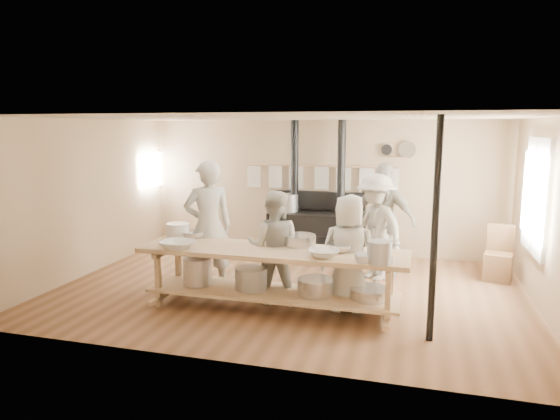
{
  "coord_description": "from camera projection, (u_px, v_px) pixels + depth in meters",
  "views": [
    {
      "loc": [
        1.84,
        -7.12,
        2.45
      ],
      "look_at": [
        -0.2,
        0.2,
        1.2
      ],
      "focal_mm": 32.0,
      "sensor_mm": 36.0,
      "label": 1
    }
  ],
  "objects": [
    {
      "name": "cook_by_window",
      "position": [
        376.0,
        227.0,
        8.07
      ],
      "size": [
        1.26,
        1.23,
        1.73
      ],
      "primitive_type": "imported",
      "rotation": [
        0.0,
        0.0,
        -0.75
      ],
      "color": "#A9A696",
      "rests_on": "ground"
    },
    {
      "name": "prep_table",
      "position": [
        272.0,
        273.0,
        6.72
      ],
      "size": [
        3.6,
        0.9,
        0.85
      ],
      "color": "tan",
      "rests_on": "ground"
    },
    {
      "name": "left_opening",
      "position": [
        151.0,
        170.0,
        10.21
      ],
      "size": [
        0.0,
        0.9,
        0.9
      ],
      "color": "white",
      "rests_on": "ground"
    },
    {
      "name": "bowl_steel_b",
      "position": [
        340.0,
        248.0,
        6.51
      ],
      "size": [
        0.47,
        0.47,
        0.11
      ],
      "primitive_type": "imported",
      "rotation": [
        0.0,
        0.0,
        3.64
      ],
      "color": "silver",
      "rests_on": "prep_table"
    },
    {
      "name": "cook_center",
      "position": [
        349.0,
        254.0,
        6.63
      ],
      "size": [
        0.78,
        0.51,
        1.6
      ],
      "primitive_type": "imported",
      "rotation": [
        0.0,
        0.0,
        3.13
      ],
      "color": "#A9A696",
      "rests_on": "ground"
    },
    {
      "name": "deep_bowl_enamel",
      "position": [
        178.0,
        230.0,
        7.37
      ],
      "size": [
        0.42,
        0.42,
        0.21
      ],
      "primitive_type": "cylinder",
      "rotation": [
        0.0,
        0.0,
        0.29
      ],
      "color": "white",
      "rests_on": "prep_table"
    },
    {
      "name": "stove",
      "position": [
        316.0,
        230.0,
        9.59
      ],
      "size": [
        1.9,
        0.75,
        2.6
      ],
      "color": "black",
      "rests_on": "ground"
    },
    {
      "name": "support_post",
      "position": [
        435.0,
        231.0,
        5.62
      ],
      "size": [
        0.08,
        0.08,
        2.6
      ],
      "primitive_type": "cylinder",
      "color": "black",
      "rests_on": "ground"
    },
    {
      "name": "towel_rail",
      "position": [
        320.0,
        175.0,
        9.68
      ],
      "size": [
        3.0,
        0.04,
        0.47
      ],
      "color": "tan",
      "rests_on": "ground"
    },
    {
      "name": "chair",
      "position": [
        498.0,
        264.0,
        8.1
      ],
      "size": [
        0.5,
        0.5,
        0.9
      ],
      "rotation": [
        0.0,
        0.0,
        -0.21
      ],
      "color": "#4F351F",
      "rests_on": "ground"
    },
    {
      "name": "bowl_white_a",
      "position": [
        177.0,
        245.0,
        6.69
      ],
      "size": [
        0.45,
        0.45,
        0.11
      ],
      "primitive_type": "imported",
      "rotation": [
        0.0,
        0.0,
        -0.01
      ],
      "color": "white",
      "rests_on": "prep_table"
    },
    {
      "name": "cook_far_left",
      "position": [
        208.0,
        226.0,
        7.48
      ],
      "size": [
        0.87,
        0.8,
        1.98
      ],
      "primitive_type": "imported",
      "rotation": [
        0.0,
        0.0,
        3.73
      ],
      "color": "#A9A696",
      "rests_on": "ground"
    },
    {
      "name": "ground",
      "position": [
        289.0,
        289.0,
        7.66
      ],
      "size": [
        7.0,
        7.0,
        0.0
      ],
      "primitive_type": "plane",
      "color": "brown",
      "rests_on": "ground"
    },
    {
      "name": "window_right",
      "position": [
        536.0,
        196.0,
        7.06
      ],
      "size": [
        0.09,
        1.5,
        1.65
      ],
      "color": "beige",
      "rests_on": "ground"
    },
    {
      "name": "bucket_galv",
      "position": [
        379.0,
        252.0,
        5.95
      ],
      "size": [
        0.3,
        0.3,
        0.27
      ],
      "primitive_type": "cylinder",
      "rotation": [
        0.0,
        0.0,
        0.02
      ],
      "color": "gray",
      "rests_on": "prep_table"
    },
    {
      "name": "pitcher",
      "position": [
        345.0,
        239.0,
        6.7
      ],
      "size": [
        0.2,
        0.2,
        0.24
      ],
      "primitive_type": "cylinder",
      "rotation": [
        0.0,
        0.0,
        -0.41
      ],
      "color": "white",
      "rests_on": "prep_table"
    },
    {
      "name": "cook_left",
      "position": [
        274.0,
        247.0,
        7.0
      ],
      "size": [
        0.83,
        0.67,
        1.6
      ],
      "primitive_type": "imported",
      "rotation": [
        0.0,
        0.0,
        3.23
      ],
      "color": "#A9A696",
      "rests_on": "ground"
    },
    {
      "name": "roasting_pan",
      "position": [
        373.0,
        258.0,
        6.05
      ],
      "size": [
        0.48,
        0.38,
        0.09
      ],
      "primitive_type": "cube",
      "rotation": [
        0.0,
        0.0,
        0.27
      ],
      "color": "#B2B2B7",
      "rests_on": "prep_table"
    },
    {
      "name": "mixing_bowl_large",
      "position": [
        299.0,
        240.0,
        6.89
      ],
      "size": [
        0.58,
        0.58,
        0.14
      ],
      "primitive_type": "cylinder",
      "rotation": [
        0.0,
        0.0,
        0.36
      ],
      "color": "silver",
      "rests_on": "prep_table"
    },
    {
      "name": "bowl_white_b",
      "position": [
        324.0,
        253.0,
        6.27
      ],
      "size": [
        0.45,
        0.45,
        0.1
      ],
      "primitive_type": "imported",
      "rotation": [
        0.0,
        0.0,
        1.74
      ],
      "color": "white",
      "rests_on": "prep_table"
    },
    {
      "name": "bowl_steel_a",
      "position": [
        194.0,
        235.0,
        7.31
      ],
      "size": [
        0.47,
        0.47,
        0.1
      ],
      "primitive_type": "imported",
      "rotation": [
        0.0,
        0.0,
        0.88
      ],
      "color": "silver",
      "rests_on": "prep_table"
    },
    {
      "name": "cook_right",
      "position": [
        384.0,
        221.0,
        8.16
      ],
      "size": [
        1.21,
        0.85,
        1.9
      ],
      "primitive_type": "imported",
      "rotation": [
        0.0,
        0.0,
        2.75
      ],
      "color": "#A9A696",
      "rests_on": "ground"
    },
    {
      "name": "room_shell",
      "position": [
        289.0,
        184.0,
        7.39
      ],
      "size": [
        7.0,
        7.0,
        7.0
      ],
      "color": "tan",
      "rests_on": "ground"
    },
    {
      "name": "back_wall_shelf",
      "position": [
        398.0,
        152.0,
        9.26
      ],
      "size": [
        0.63,
        0.14,
        0.32
      ],
      "color": "tan",
      "rests_on": "ground"
    }
  ]
}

